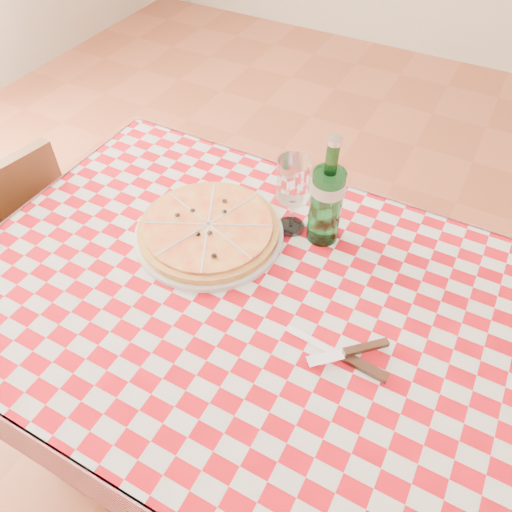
% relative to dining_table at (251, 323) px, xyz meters
% --- Properties ---
extents(dining_table, '(1.20, 0.80, 0.75)m').
position_rel_dining_table_xyz_m(dining_table, '(0.00, 0.00, 0.00)').
color(dining_table, brown).
rests_on(dining_table, ground).
extents(tablecloth, '(1.30, 0.90, 0.01)m').
position_rel_dining_table_xyz_m(tablecloth, '(0.00, 0.00, 0.09)').
color(tablecloth, '#A50A14').
rests_on(tablecloth, dining_table).
extents(chair_far, '(0.43, 0.43, 0.83)m').
position_rel_dining_table_xyz_m(chair_far, '(-0.84, -0.01, -0.19)').
color(chair_far, brown).
rests_on(chair_far, ground).
extents(pizza_plate, '(0.45, 0.45, 0.05)m').
position_rel_dining_table_xyz_m(pizza_plate, '(-0.18, 0.12, 0.12)').
color(pizza_plate, '#C08740').
rests_on(pizza_plate, tablecloth).
extents(water_bottle, '(0.10, 0.10, 0.28)m').
position_rel_dining_table_xyz_m(water_bottle, '(0.06, 0.24, 0.24)').
color(water_bottle, '#186025').
rests_on(water_bottle, tablecloth).
extents(wine_glass, '(0.09, 0.09, 0.20)m').
position_rel_dining_table_xyz_m(wine_glass, '(-0.02, 0.23, 0.20)').
color(wine_glass, white).
rests_on(wine_glass, tablecloth).
extents(cutlery, '(0.29, 0.27, 0.03)m').
position_rel_dining_table_xyz_m(cutlery, '(0.23, -0.05, 0.11)').
color(cutlery, silver).
rests_on(cutlery, tablecloth).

